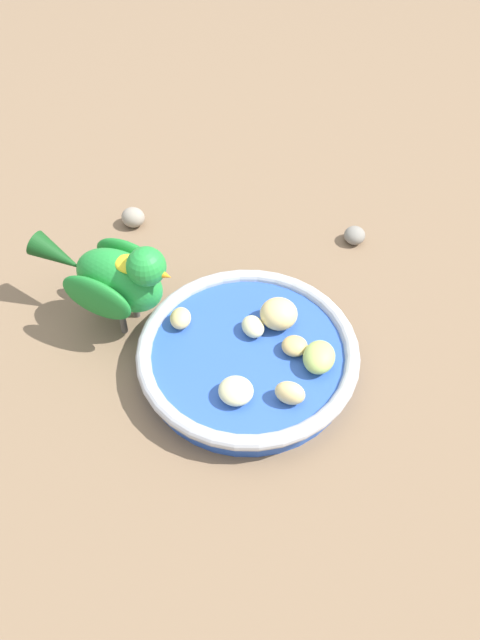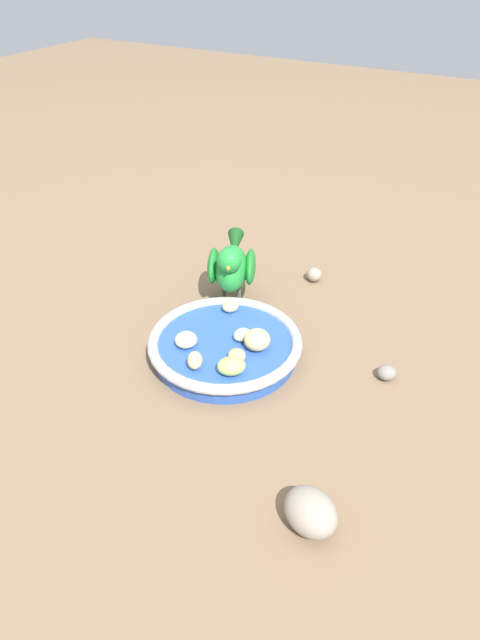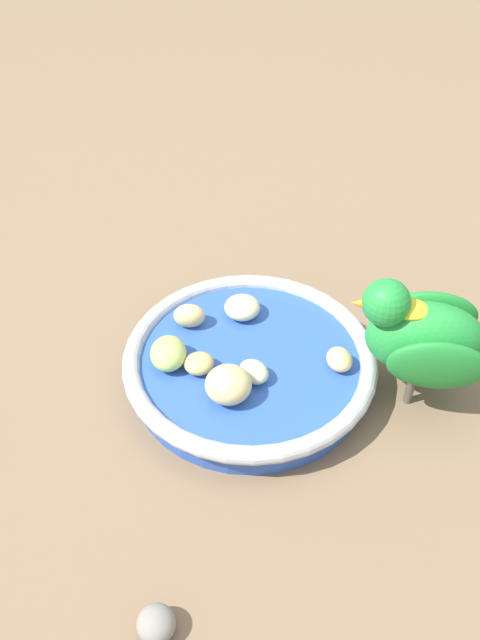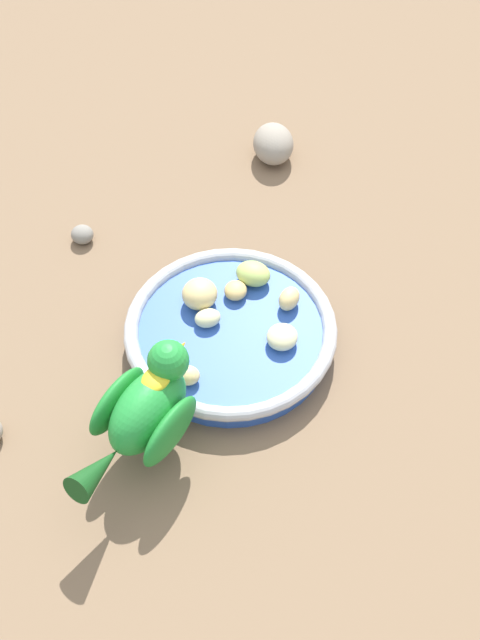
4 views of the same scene
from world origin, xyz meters
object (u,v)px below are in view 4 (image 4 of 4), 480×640
at_px(apple_piece_0, 234,291).
at_px(apple_piece_6, 253,274).
at_px(apple_piece_4, 289,299).
at_px(parrot, 146,410).
at_px(apple_piece_1, 187,375).
at_px(apple_piece_5, 282,337).
at_px(pebble_1, 82,234).
at_px(feeding_bowl, 231,334).
at_px(rock_large, 273,144).
at_px(apple_piece_2, 208,318).
at_px(apple_piece_3, 200,294).

relative_size(apple_piece_0, apple_piece_6, 0.68).
distance_m(apple_piece_4, parrot, 0.21).
relative_size(apple_piece_1, apple_piece_5, 0.78).
height_order(apple_piece_4, apple_piece_5, apple_piece_4).
bearing_deg(apple_piece_5, pebble_1, 21.34).
distance_m(feeding_bowl, apple_piece_0, 0.05).
height_order(apple_piece_0, apple_piece_6, apple_piece_6).
xyz_separation_m(apple_piece_0, apple_piece_1, (-0.07, 0.09, 0.00)).
bearing_deg(parrot, apple_piece_1, 3.07).
height_order(apple_piece_0, apple_piece_4, apple_piece_4).
height_order(apple_piece_0, apple_piece_5, apple_piece_5).
bearing_deg(apple_piece_4, rock_large, -29.91).
relative_size(apple_piece_2, parrot, 0.17).
xyz_separation_m(apple_piece_3, apple_piece_4, (-0.05, -0.08, -0.00)).
distance_m(apple_piece_2, pebble_1, 0.20).
height_order(feeding_bowl, apple_piece_1, apple_piece_1).
distance_m(apple_piece_1, pebble_1, 0.25).
bearing_deg(apple_piece_2, apple_piece_6, -71.43).
relative_size(apple_piece_2, apple_piece_3, 0.72).
distance_m(feeding_bowl, pebble_1, 0.22).
height_order(apple_piece_1, apple_piece_4, apple_piece_4).
relative_size(apple_piece_1, apple_piece_4, 0.90).
xyz_separation_m(feeding_bowl, pebble_1, (0.22, 0.07, -0.01)).
height_order(apple_piece_5, parrot, parrot).
bearing_deg(apple_piece_0, apple_piece_4, -134.83).
bearing_deg(apple_piece_1, apple_piece_6, -59.10).
xyz_separation_m(apple_piece_2, apple_piece_5, (-0.06, -0.05, 0.00)).
xyz_separation_m(apple_piece_2, apple_piece_6, (0.02, -0.07, 0.00)).
bearing_deg(apple_piece_6, apple_piece_2, 108.57).
height_order(apple_piece_0, parrot, parrot).
relative_size(apple_piece_4, apple_piece_5, 0.87).
bearing_deg(apple_piece_5, rock_large, -31.85).
height_order(apple_piece_2, apple_piece_6, apple_piece_6).
relative_size(apple_piece_1, apple_piece_3, 0.68).
bearing_deg(rock_large, apple_piece_6, 141.07).
relative_size(feeding_bowl, apple_piece_6, 5.82).
bearing_deg(apple_piece_6, apple_piece_0, 104.25).
bearing_deg(apple_piece_1, apple_piece_0, -55.01).
relative_size(apple_piece_3, apple_piece_5, 1.16).
distance_m(apple_piece_3, parrot, 0.16).
bearing_deg(rock_large, pebble_1, 90.64).
bearing_deg(apple_piece_5, apple_piece_2, 39.54).
relative_size(apple_piece_0, pebble_1, 0.99).
bearing_deg(rock_large, apple_piece_0, 137.11).
bearing_deg(feeding_bowl, rock_large, -41.98).
distance_m(apple_piece_6, pebble_1, 0.21).
height_order(apple_piece_5, apple_piece_6, apple_piece_6).
xyz_separation_m(apple_piece_5, rock_large, (0.26, -0.16, -0.01)).
xyz_separation_m(apple_piece_3, apple_piece_6, (-0.00, -0.06, -0.00)).
relative_size(apple_piece_1, apple_piece_6, 0.68).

